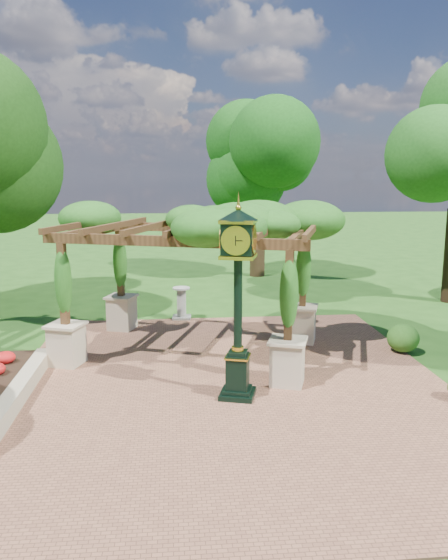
{
  "coord_description": "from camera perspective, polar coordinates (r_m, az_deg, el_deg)",
  "views": [
    {
      "loc": [
        -1.26,
        -10.8,
        4.76
      ],
      "look_at": [
        0.0,
        2.5,
        2.2
      ],
      "focal_mm": 35.0,
      "sensor_mm": 36.0,
      "label": 1
    }
  ],
  "objects": [
    {
      "name": "ground",
      "position": [
        11.87,
        1.17,
        -12.8
      ],
      "size": [
        120.0,
        120.0,
        0.0
      ],
      "primitive_type": "plane",
      "color": "#1E4714",
      "rests_on": "ground"
    },
    {
      "name": "brick_plaza",
      "position": [
        12.78,
        0.65,
        -10.93
      ],
      "size": [
        10.0,
        12.0,
        0.04
      ],
      "primitive_type": "cube",
      "color": "brown",
      "rests_on": "ground"
    },
    {
      "name": "border_wall",
      "position": [
        12.63,
        -20.74,
        -11.05
      ],
      "size": [
        0.35,
        5.0,
        0.4
      ],
      "primitive_type": "cube",
      "color": "#C6B793",
      "rests_on": "ground"
    },
    {
      "name": "pedestal_clock",
      "position": [
        11.41,
        1.47,
        -0.68
      ],
      "size": [
        1.01,
        1.01,
        4.14
      ],
      "rotation": [
        0.0,
        0.0,
        -0.28
      ],
      "color": "black",
      "rests_on": "brick_plaza"
    },
    {
      "name": "pergola",
      "position": [
        14.31,
        -3.49,
        5.17
      ],
      "size": [
        7.46,
        5.94,
        4.09
      ],
      "rotation": [
        0.0,
        0.0,
        -0.33
      ],
      "color": "beige",
      "rests_on": "brick_plaza"
    },
    {
      "name": "sundial",
      "position": [
        18.36,
        -4.46,
        -2.66
      ],
      "size": [
        0.65,
        0.65,
        1.1
      ],
      "rotation": [
        0.0,
        0.0,
        -0.08
      ],
      "color": "#9B9A93",
      "rests_on": "ground"
    },
    {
      "name": "shrub_mid",
      "position": [
        15.65,
        18.21,
        -5.79
      ],
      "size": [
        0.98,
        0.98,
        0.77
      ],
      "primitive_type": "ellipsoid",
      "rotation": [
        0.0,
        0.0,
        -0.16
      ],
      "color": "#295919",
      "rests_on": "brick_plaza"
    },
    {
      "name": "shrub_back",
      "position": [
        18.05,
        8.46,
        -3.52
      ],
      "size": [
        0.64,
        0.64,
        0.55
      ],
      "primitive_type": "ellipsoid",
      "rotation": [
        0.0,
        0.0,
        -0.04
      ],
      "color": "#366C1F",
      "rests_on": "brick_plaza"
    },
    {
      "name": "tree_north",
      "position": [
        26.01,
        3.62,
        12.97
      ],
      "size": [
        3.77,
        3.77,
        8.39
      ],
      "color": "#352515",
      "rests_on": "ground"
    }
  ]
}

